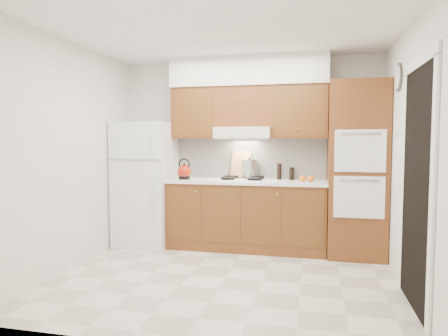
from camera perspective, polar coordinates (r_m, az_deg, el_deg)
name	(u,v)px	position (r m, az deg, el deg)	size (l,w,h in m)	color
floor	(225,278)	(4.44, 0.16, -15.40)	(3.60, 3.60, 0.00)	beige
ceiling	(225,31)	(4.34, 0.17, 19.03)	(3.60, 3.60, 0.00)	white
wall_back	(248,153)	(5.67, 3.46, 2.22)	(3.60, 0.02, 2.60)	silver
wall_left	(73,155)	(4.91, -20.82, 1.69)	(0.02, 3.00, 2.60)	silver
wall_right	(409,159)	(4.19, 24.97, 1.23)	(0.02, 3.00, 2.60)	silver
fridge	(146,184)	(5.75, -11.11, -2.22)	(0.75, 0.72, 1.72)	white
base_cabinets	(246,216)	(5.46, 3.17, -6.83)	(2.11, 0.60, 0.90)	brown
countertop	(246,181)	(5.38, 3.18, -1.93)	(2.13, 0.62, 0.04)	white
backsplash	(250,158)	(5.65, 3.68, 1.40)	(2.11, 0.03, 0.56)	white
oven_cabinet	(357,170)	(5.30, 18.41, -0.26)	(0.70, 0.65, 2.20)	brown
upper_cab_left	(196,113)	(5.67, -4.00, 7.78)	(0.63, 0.33, 0.70)	brown
upper_cab_right	(299,112)	(5.44, 10.73, 7.88)	(0.73, 0.33, 0.70)	brown
range_hood	(244,133)	(5.45, 2.83, 5.04)	(0.75, 0.45, 0.15)	silver
upper_cab_over_hood	(245,107)	(5.52, 2.95, 8.66)	(0.75, 0.33, 0.55)	brown
soffit	(248,72)	(5.56, 3.46, 13.57)	(2.13, 0.36, 0.40)	silver
cooktop	(243,179)	(5.41, 2.69, -1.62)	(0.74, 0.50, 0.01)	white
doorway	(416,189)	(3.86, 25.78, -2.72)	(0.02, 0.90, 2.10)	black
wall_clock	(399,77)	(4.77, 23.67, 11.80)	(0.30, 0.30, 0.02)	#3F3833
kettle	(184,172)	(5.46, -5.70, -0.55)	(0.19, 0.19, 0.19)	#991D0B
cutting_board	(241,164)	(5.59, 2.44, 0.55)	(0.28, 0.02, 0.37)	tan
stock_pot	(249,168)	(5.54, 3.66, -0.06)	(0.22, 0.22, 0.23)	silver
condiment_a	(279,171)	(5.48, 7.91, -0.49)	(0.06, 0.06, 0.22)	black
condiment_b	(292,173)	(5.57, 9.68, -0.73)	(0.05, 0.05, 0.16)	black
condiment_c	(291,174)	(5.45, 9.62, -0.81)	(0.06, 0.06, 0.17)	black
orange_near	(303,178)	(5.27, 11.15, -1.46)	(0.08, 0.08, 0.08)	orange
orange_far	(311,179)	(5.25, 12.27, -1.50)	(0.08, 0.08, 0.08)	orange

